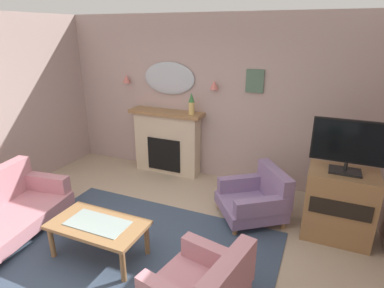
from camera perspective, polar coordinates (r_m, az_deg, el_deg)
name	(u,v)px	position (r m, az deg, el deg)	size (l,w,h in m)	color
floor	(123,273)	(3.90, -12.30, -21.73)	(6.39, 6.38, 0.10)	tan
wall_back	(210,99)	(5.48, 3.28, 7.99)	(6.39, 0.10, 2.77)	#B29993
patterned_rug	(133,258)	(3.99, -10.63, -19.47)	(3.20, 2.40, 0.01)	#38475B
fireplace	(167,143)	(5.80, -4.51, 0.26)	(1.36, 0.36, 1.16)	beige
mantel_vase_right	(192,104)	(5.35, -0.08, 7.26)	(0.10, 0.10, 0.37)	tan
wall_mirror	(169,78)	(5.65, -4.15, 11.67)	(0.96, 0.06, 0.56)	#B2BCC6
wall_sconce_left	(126,79)	(6.05, -11.69, 11.39)	(0.14, 0.14, 0.14)	#D17066
wall_sconce_right	(214,85)	(5.28, 3.99, 10.54)	(0.14, 0.14, 0.14)	#D17066
framed_picture	(255,81)	(5.14, 11.21, 11.00)	(0.28, 0.03, 0.36)	#4C6B56
coffee_table	(98,227)	(3.89, -16.50, -14.17)	(1.10, 0.60, 0.45)	olive
armchair_near_fireplace	(203,286)	(3.18, 2.05, -24.16)	(0.96, 0.95, 0.71)	#B77A84
armchair_beside_couch	(257,198)	(4.58, 11.57, -9.39)	(1.13, 1.13, 0.71)	gray
tv_cabinet	(339,204)	(4.44, 24.83, -9.81)	(0.80, 0.57, 0.90)	olive
tv_flatscreen	(350,145)	(4.11, 26.42, -0.21)	(0.84, 0.24, 0.65)	black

